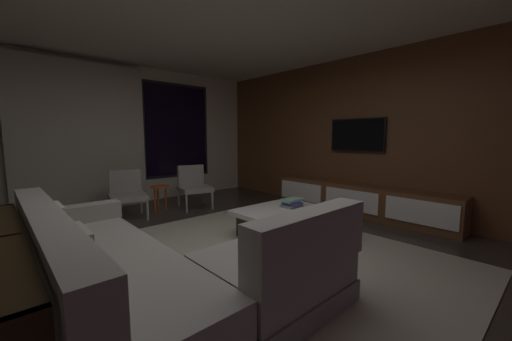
% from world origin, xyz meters
% --- Properties ---
extents(floor, '(9.20, 9.20, 0.00)m').
position_xyz_m(floor, '(0.00, 0.00, 0.00)').
color(floor, '#332B26').
extents(back_wall_with_window, '(6.60, 0.30, 2.70)m').
position_xyz_m(back_wall_with_window, '(-0.06, 3.62, 1.34)').
color(back_wall_with_window, beige).
rests_on(back_wall_with_window, floor).
extents(media_wall, '(0.12, 7.80, 2.70)m').
position_xyz_m(media_wall, '(3.06, 0.00, 1.35)').
color(media_wall, brown).
rests_on(media_wall, floor).
extents(area_rug, '(3.20, 3.80, 0.01)m').
position_xyz_m(area_rug, '(0.35, -0.10, 0.01)').
color(area_rug, '#ADA391').
rests_on(area_rug, floor).
extents(sectional_couch, '(1.98, 2.50, 0.82)m').
position_xyz_m(sectional_couch, '(-0.92, -0.21, 0.29)').
color(sectional_couch, gray).
rests_on(sectional_couch, floor).
extents(coffee_table, '(1.16, 1.16, 0.36)m').
position_xyz_m(coffee_table, '(1.07, 0.12, 0.19)').
color(coffee_table, black).
rests_on(coffee_table, floor).
extents(book_stack_on_coffee_table, '(0.29, 0.21, 0.11)m').
position_xyz_m(book_stack_on_coffee_table, '(1.26, 0.26, 0.42)').
color(book_stack_on_coffee_table, slate).
rests_on(book_stack_on_coffee_table, coffee_table).
extents(accent_chair_near_window, '(0.65, 0.66, 0.78)m').
position_xyz_m(accent_chair_near_window, '(1.01, 2.46, 0.43)').
color(accent_chair_near_window, '#B2ADA0').
rests_on(accent_chair_near_window, floor).
extents(accent_chair_by_curtain, '(0.63, 0.65, 0.78)m').
position_xyz_m(accent_chair_by_curtain, '(-0.16, 2.55, 0.43)').
color(accent_chair_by_curtain, '#B2ADA0').
rests_on(accent_chair_by_curtain, floor).
extents(side_stool, '(0.32, 0.32, 0.46)m').
position_xyz_m(side_stool, '(0.40, 2.56, 0.37)').
color(side_stool, '#BF4C1E').
rests_on(side_stool, floor).
extents(media_console, '(0.46, 3.10, 0.52)m').
position_xyz_m(media_console, '(2.77, 0.05, 0.25)').
color(media_console, brown).
rests_on(media_console, floor).
extents(mounted_tv, '(0.05, 0.98, 0.57)m').
position_xyz_m(mounted_tv, '(2.95, 0.25, 1.35)').
color(mounted_tv, black).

